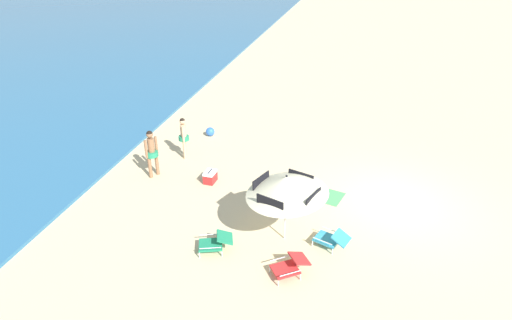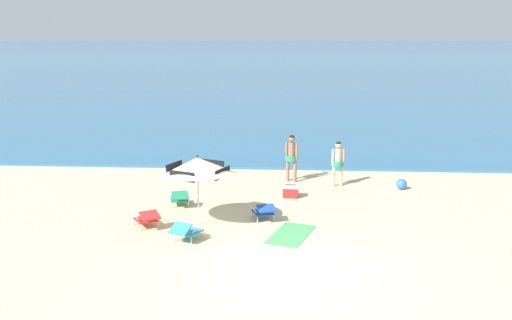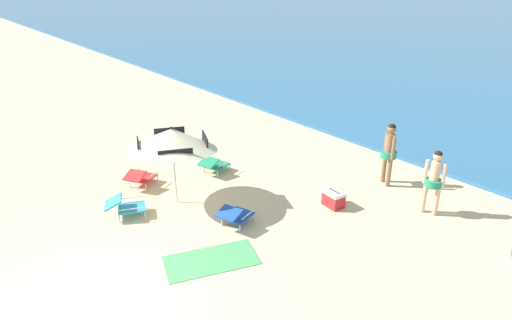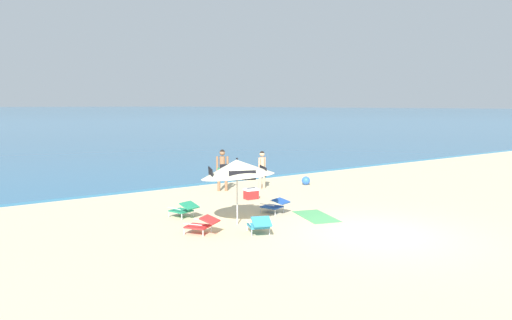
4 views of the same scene
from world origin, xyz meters
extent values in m
plane|color=#D1BA8E|center=(0.00, 0.00, 0.00)|extent=(800.00, 800.00, 0.00)
cylinder|color=silver|center=(-2.48, 3.09, 0.95)|extent=(0.04, 0.04, 1.90)
cone|color=beige|center=(-2.48, 3.09, 1.66)|extent=(2.85, 2.87, 0.70)
cube|color=black|center=(-2.19, 3.80, 1.55)|extent=(0.71, 0.33, 0.27)
cube|color=black|center=(-3.19, 3.38, 1.55)|extent=(0.33, 0.71, 0.27)
cube|color=black|center=(-2.78, 2.38, 1.55)|extent=(0.71, 0.33, 0.27)
cube|color=black|center=(-1.78, 2.79, 1.55)|extent=(0.33, 0.71, 0.27)
sphere|color=black|center=(-2.48, 3.09, 1.93)|extent=(0.06, 0.06, 0.06)
cube|color=teal|center=(-2.55, 1.96, 0.20)|extent=(0.71, 0.75, 0.04)
cube|color=teal|center=(-2.70, 1.60, 0.41)|extent=(0.61, 0.55, 0.21)
cylinder|color=silver|center=(-2.66, 2.32, 0.09)|extent=(0.03, 0.03, 0.18)
cylinder|color=silver|center=(-2.21, 2.13, 0.09)|extent=(0.03, 0.03, 0.18)
cylinder|color=silver|center=(-2.88, 1.79, 0.09)|extent=(0.03, 0.03, 0.18)
cylinder|color=silver|center=(-2.43, 1.60, 0.09)|extent=(0.03, 0.03, 0.18)
cylinder|color=silver|center=(-2.81, 2.07, 0.32)|extent=(0.23, 0.51, 0.02)
cylinder|color=silver|center=(-2.29, 1.85, 0.32)|extent=(0.23, 0.51, 0.02)
cube|color=red|center=(-3.91, 2.86, 0.20)|extent=(0.76, 0.79, 0.04)
cube|color=red|center=(-3.71, 2.56, 0.42)|extent=(0.64, 0.61, 0.17)
cylinder|color=silver|center=(-4.27, 2.97, 0.09)|extent=(0.03, 0.03, 0.18)
cylinder|color=silver|center=(-3.86, 3.24, 0.09)|extent=(0.03, 0.03, 0.18)
cylinder|color=silver|center=(-3.96, 2.49, 0.09)|extent=(0.03, 0.03, 0.18)
cylinder|color=silver|center=(-3.55, 2.76, 0.09)|extent=(0.03, 0.03, 0.18)
cylinder|color=silver|center=(-4.15, 2.71, 0.32)|extent=(0.32, 0.46, 0.02)
cylinder|color=silver|center=(-3.68, 3.02, 0.32)|extent=(0.32, 0.46, 0.02)
cube|color=#1E4799|center=(-0.75, 3.70, 0.20)|extent=(0.69, 0.74, 0.04)
cube|color=#1E4799|center=(-0.63, 3.37, 0.42)|extent=(0.60, 0.56, 0.13)
cylinder|color=silver|center=(-1.07, 3.88, 0.09)|extent=(0.03, 0.03, 0.18)
cylinder|color=silver|center=(-0.61, 4.05, 0.09)|extent=(0.03, 0.03, 0.18)
cylinder|color=silver|center=(-0.88, 3.35, 0.09)|extent=(0.03, 0.03, 0.18)
cylinder|color=silver|center=(-0.42, 3.51, 0.09)|extent=(0.03, 0.03, 0.18)
cylinder|color=silver|center=(-1.01, 3.60, 0.32)|extent=(0.20, 0.52, 0.02)
cylinder|color=silver|center=(-0.48, 3.79, 0.32)|extent=(0.20, 0.52, 0.02)
cube|color=#1E7F56|center=(-3.40, 4.87, 0.20)|extent=(0.67, 0.73, 0.04)
cube|color=#1E7F56|center=(-3.29, 4.52, 0.42)|extent=(0.59, 0.53, 0.18)
cylinder|color=silver|center=(-3.72, 5.07, 0.09)|extent=(0.03, 0.03, 0.18)
cylinder|color=silver|center=(-3.25, 5.22, 0.09)|extent=(0.03, 0.03, 0.18)
cylinder|color=silver|center=(-3.55, 4.53, 0.09)|extent=(0.03, 0.03, 0.18)
cylinder|color=silver|center=(-3.08, 4.67, 0.09)|extent=(0.03, 0.03, 0.18)
cylinder|color=silver|center=(-3.67, 4.79, 0.32)|extent=(0.18, 0.52, 0.02)
cylinder|color=silver|center=(-3.13, 4.96, 0.32)|extent=(0.18, 0.52, 0.02)
cylinder|color=#D8A87F|center=(1.51, 7.43, 0.39)|extent=(0.11, 0.11, 0.77)
cylinder|color=#D8A87F|center=(1.77, 7.52, 0.39)|extent=(0.11, 0.11, 0.77)
cylinder|color=#23845B|center=(1.64, 7.48, 0.79)|extent=(0.39, 0.39, 0.16)
cylinder|color=#D8A87F|center=(1.64, 7.48, 1.04)|extent=(0.21, 0.21, 0.55)
cylinder|color=#D8A87F|center=(1.46, 7.42, 1.03)|extent=(0.08, 0.08, 0.58)
cylinder|color=#D8A87F|center=(1.83, 7.54, 1.03)|extent=(0.08, 0.08, 0.58)
sphere|color=#D8A87F|center=(1.64, 7.48, 1.45)|extent=(0.21, 0.21, 0.21)
sphere|color=black|center=(1.64, 7.48, 1.48)|extent=(0.19, 0.19, 0.19)
cylinder|color=#8C6042|center=(0.17, 7.93, 0.41)|extent=(0.12, 0.12, 0.83)
cylinder|color=#8C6042|center=(-0.09, 8.07, 0.41)|extent=(0.12, 0.12, 0.83)
cylinder|color=#23845B|center=(0.04, 8.00, 0.85)|extent=(0.41, 0.41, 0.17)
cylinder|color=#8C6042|center=(0.04, 8.00, 1.12)|extent=(0.23, 0.23, 0.59)
cylinder|color=#8C6042|center=(0.23, 7.90, 1.10)|extent=(0.09, 0.09, 0.62)
cylinder|color=#8C6042|center=(-0.14, 8.10, 1.10)|extent=(0.09, 0.09, 0.62)
sphere|color=#8C6042|center=(0.04, 8.00, 1.56)|extent=(0.22, 0.22, 0.22)
sphere|color=black|center=(0.04, 8.00, 1.59)|extent=(0.21, 0.21, 0.21)
cube|color=red|center=(0.03, 5.97, 0.16)|extent=(0.51, 0.38, 0.32)
cube|color=white|center=(0.03, 5.97, 0.36)|extent=(0.52, 0.39, 0.08)
cylinder|color=black|center=(0.03, 5.97, 0.42)|extent=(0.34, 0.05, 0.02)
sphere|color=blue|center=(3.79, 7.17, 0.18)|extent=(0.37, 0.37, 0.37)
cube|color=#4C9E5B|center=(0.06, 2.47, 0.01)|extent=(1.41, 1.99, 0.01)
camera|label=1|loc=(-11.26, 2.03, 6.85)|focal=28.36mm
camera|label=2|loc=(0.05, -11.39, 5.07)|focal=39.04mm
camera|label=3|loc=(6.01, -1.08, 5.04)|focal=29.78mm
camera|label=4|loc=(-10.04, -8.40, 3.47)|focal=33.79mm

